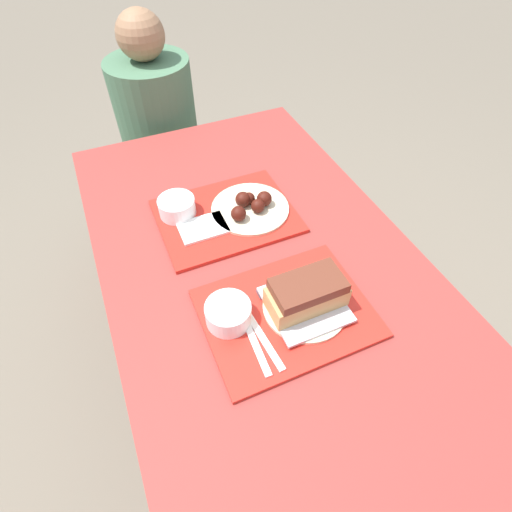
{
  "coord_description": "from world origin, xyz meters",
  "views": [
    {
      "loc": [
        -0.3,
        -0.64,
        1.59
      ],
      "look_at": [
        -0.02,
        -0.01,
        0.82
      ],
      "focal_mm": 28.0,
      "sensor_mm": 36.0,
      "label": 1
    }
  ],
  "objects_px": {
    "tray_near": "(286,313)",
    "brisket_sandwich_plate": "(306,297)",
    "bowl_coleslaw_far": "(177,206)",
    "person_seated_across": "(157,116)",
    "wings_plate_far": "(250,206)",
    "bowl_coleslaw_near": "(228,313)",
    "tray_far": "(226,216)"
  },
  "relations": [
    {
      "from": "bowl_coleslaw_far",
      "to": "wings_plate_far",
      "type": "relative_size",
      "value": 0.46
    },
    {
      "from": "wings_plate_far",
      "to": "brisket_sandwich_plate",
      "type": "bearing_deg",
      "value": -92.29
    },
    {
      "from": "wings_plate_far",
      "to": "tray_far",
      "type": "bearing_deg",
      "value": 171.64
    },
    {
      "from": "tray_far",
      "to": "wings_plate_far",
      "type": "bearing_deg",
      "value": -8.36
    },
    {
      "from": "brisket_sandwich_plate",
      "to": "wings_plate_far",
      "type": "distance_m",
      "value": 0.38
    },
    {
      "from": "bowl_coleslaw_far",
      "to": "person_seated_across",
      "type": "relative_size",
      "value": 0.15
    },
    {
      "from": "wings_plate_far",
      "to": "person_seated_across",
      "type": "height_order",
      "value": "person_seated_across"
    },
    {
      "from": "person_seated_across",
      "to": "bowl_coleslaw_far",
      "type": "bearing_deg",
      "value": -97.85
    },
    {
      "from": "tray_near",
      "to": "tray_far",
      "type": "distance_m",
      "value": 0.38
    },
    {
      "from": "bowl_coleslaw_near",
      "to": "bowl_coleslaw_far",
      "type": "distance_m",
      "value": 0.41
    },
    {
      "from": "brisket_sandwich_plate",
      "to": "bowl_coleslaw_near",
      "type": "bearing_deg",
      "value": 167.65
    },
    {
      "from": "tray_near",
      "to": "bowl_coleslaw_far",
      "type": "bearing_deg",
      "value": 107.79
    },
    {
      "from": "tray_far",
      "to": "bowl_coleslaw_near",
      "type": "relative_size",
      "value": 3.69
    },
    {
      "from": "tray_near",
      "to": "bowl_coleslaw_near",
      "type": "distance_m",
      "value": 0.14
    },
    {
      "from": "tray_near",
      "to": "brisket_sandwich_plate",
      "type": "bearing_deg",
      "value": -7.28
    },
    {
      "from": "bowl_coleslaw_near",
      "to": "brisket_sandwich_plate",
      "type": "bearing_deg",
      "value": -12.35
    },
    {
      "from": "person_seated_across",
      "to": "tray_far",
      "type": "bearing_deg",
      "value": -87.39
    },
    {
      "from": "tray_far",
      "to": "person_seated_across",
      "type": "height_order",
      "value": "person_seated_across"
    },
    {
      "from": "bowl_coleslaw_far",
      "to": "brisket_sandwich_plate",
      "type": "bearing_deg",
      "value": -67.17
    },
    {
      "from": "bowl_coleslaw_near",
      "to": "wings_plate_far",
      "type": "xyz_separation_m",
      "value": [
        0.2,
        0.34,
        -0.01
      ]
    },
    {
      "from": "tray_near",
      "to": "brisket_sandwich_plate",
      "type": "height_order",
      "value": "brisket_sandwich_plate"
    },
    {
      "from": "tray_near",
      "to": "person_seated_across",
      "type": "relative_size",
      "value": 0.57
    },
    {
      "from": "brisket_sandwich_plate",
      "to": "person_seated_across",
      "type": "height_order",
      "value": "person_seated_across"
    },
    {
      "from": "tray_far",
      "to": "brisket_sandwich_plate",
      "type": "bearing_deg",
      "value": -81.36
    },
    {
      "from": "wings_plate_far",
      "to": "person_seated_across",
      "type": "relative_size",
      "value": 0.33
    },
    {
      "from": "brisket_sandwich_plate",
      "to": "bowl_coleslaw_far",
      "type": "height_order",
      "value": "brisket_sandwich_plate"
    },
    {
      "from": "tray_near",
      "to": "brisket_sandwich_plate",
      "type": "relative_size",
      "value": 1.94
    },
    {
      "from": "bowl_coleslaw_near",
      "to": "person_seated_across",
      "type": "xyz_separation_m",
      "value": [
        0.09,
        1.1,
        -0.09
      ]
    },
    {
      "from": "wings_plate_far",
      "to": "person_seated_across",
      "type": "xyz_separation_m",
      "value": [
        -0.11,
        0.76,
        -0.08
      ]
    },
    {
      "from": "bowl_coleslaw_near",
      "to": "person_seated_across",
      "type": "distance_m",
      "value": 1.11
    },
    {
      "from": "bowl_coleslaw_far",
      "to": "person_seated_across",
      "type": "xyz_separation_m",
      "value": [
        0.1,
        0.69,
        -0.09
      ]
    },
    {
      "from": "brisket_sandwich_plate",
      "to": "bowl_coleslaw_far",
      "type": "distance_m",
      "value": 0.49
    }
  ]
}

